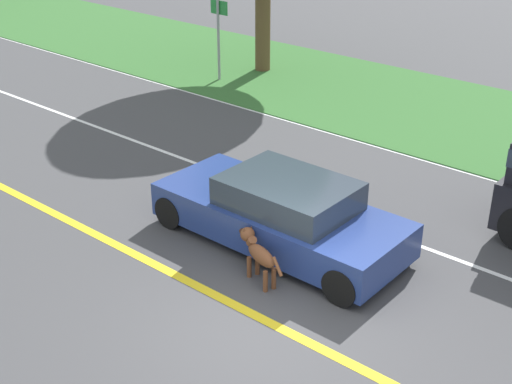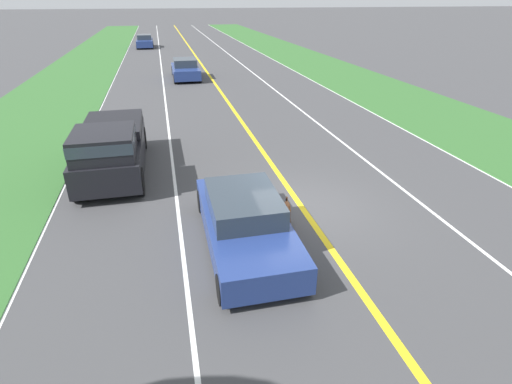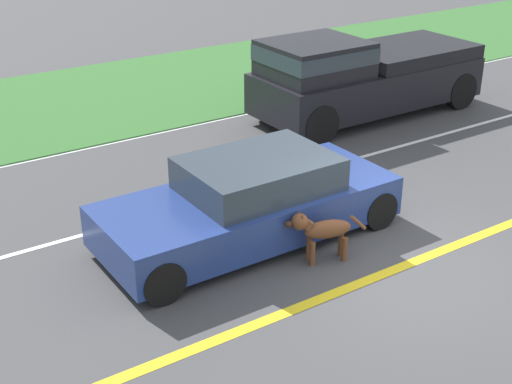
% 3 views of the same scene
% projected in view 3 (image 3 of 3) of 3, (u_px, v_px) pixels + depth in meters
% --- Properties ---
extents(ground_plane, '(400.00, 400.00, 0.00)m').
position_uv_depth(ground_plane, '(403.00, 266.00, 10.38)').
color(ground_plane, '#424244').
extents(centre_divider_line, '(0.18, 160.00, 0.01)m').
position_uv_depth(centre_divider_line, '(403.00, 266.00, 10.38)').
color(centre_divider_line, yellow).
rests_on(centre_divider_line, ground).
extents(lane_edge_line_right, '(0.14, 160.00, 0.01)m').
position_uv_depth(lane_edge_line_right, '(177.00, 129.00, 15.64)').
color(lane_edge_line_right, white).
rests_on(lane_edge_line_right, ground).
extents(lane_dash_same_dir, '(0.10, 160.00, 0.01)m').
position_uv_depth(lane_dash_same_dir, '(267.00, 183.00, 13.01)').
color(lane_dash_same_dir, white).
rests_on(lane_dash_same_dir, ground).
extents(grass_verge_right, '(6.00, 160.00, 0.03)m').
position_uv_depth(grass_verge_right, '(121.00, 94.00, 17.90)').
color(grass_verge_right, '#33662D').
rests_on(grass_verge_right, ground).
extents(ego_car, '(1.92, 4.65, 1.30)m').
position_uv_depth(ego_car, '(251.00, 202.00, 10.91)').
color(ego_car, navy).
rests_on(ego_car, ground).
extents(dog, '(0.51, 1.23, 0.85)m').
position_uv_depth(dog, '(321.00, 230.00, 10.29)').
color(dog, brown).
rests_on(dog, ground).
extents(pickup_truck, '(2.06, 5.43, 1.90)m').
position_uv_depth(pickup_truck, '(360.00, 75.00, 16.03)').
color(pickup_truck, black).
rests_on(pickup_truck, ground).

